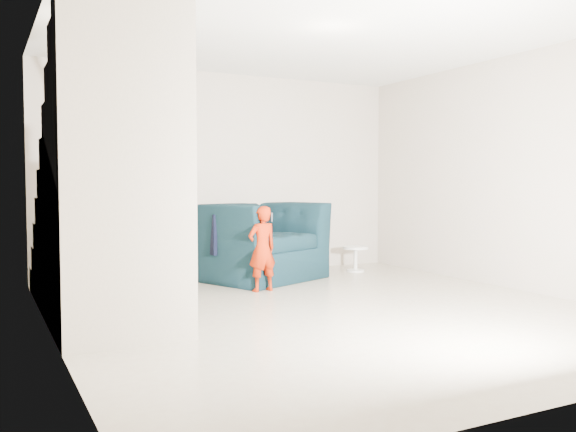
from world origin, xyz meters
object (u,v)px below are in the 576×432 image
object	(u,v)px
armchair	(257,241)
side_table	(356,255)
toddler	(262,249)
staircase	(105,214)

from	to	relation	value
armchair	side_table	world-z (taller)	armchair
toddler	side_table	distance (m)	2.00
toddler	staircase	distance (m)	2.03
armchair	staircase	xyz separation A→B (m)	(-2.16, -1.56, 0.46)
armchair	toddler	xyz separation A→B (m)	(-0.31, -0.86, -0.00)
side_table	staircase	distance (m)	4.02
toddler	side_table	size ratio (longest dim) A/B	2.75
armchair	toddler	world-z (taller)	armchair
armchair	side_table	xyz separation A→B (m)	(1.49, -0.03, -0.25)
staircase	side_table	bearing A→B (deg)	22.71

